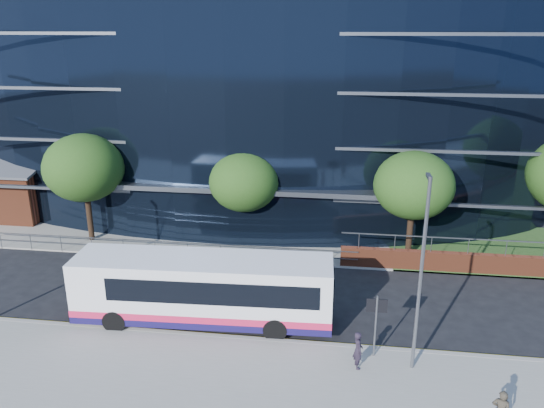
# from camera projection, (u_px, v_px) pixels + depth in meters

# --- Properties ---
(ground) EXTENTS (200.00, 200.00, 0.00)m
(ground) POSITION_uv_depth(u_px,v_px,m) (272.00, 330.00, 24.27)
(ground) COLOR black
(ground) RESTS_ON ground
(pavement_near) EXTENTS (80.00, 8.00, 0.15)m
(pavement_near) POSITION_uv_depth(u_px,v_px,m) (254.00, 402.00, 19.55)
(pavement_near) COLOR gray
(pavement_near) RESTS_ON ground
(kerb) EXTENTS (80.00, 0.25, 0.16)m
(kerb) POSITION_uv_depth(u_px,v_px,m) (269.00, 341.00, 23.30)
(kerb) COLOR gray
(kerb) RESTS_ON ground
(yellow_line_outer) EXTENTS (80.00, 0.08, 0.01)m
(yellow_line_outer) POSITION_uv_depth(u_px,v_px,m) (270.00, 340.00, 23.51)
(yellow_line_outer) COLOR gold
(yellow_line_outer) RESTS_ON ground
(yellow_line_inner) EXTENTS (80.00, 0.08, 0.01)m
(yellow_line_inner) POSITION_uv_depth(u_px,v_px,m) (270.00, 338.00, 23.65)
(yellow_line_inner) COLOR gold
(yellow_line_inner) RESTS_ON ground
(far_forecourt) EXTENTS (50.00, 8.00, 0.10)m
(far_forecourt) POSITION_uv_depth(u_px,v_px,m) (205.00, 234.00, 35.34)
(far_forecourt) COLOR gray
(far_forecourt) RESTS_ON ground
(glass_office) EXTENTS (44.00, 23.10, 16.00)m
(glass_office) POSITION_uv_depth(u_px,v_px,m) (257.00, 95.00, 41.78)
(glass_office) COLOR black
(glass_office) RESTS_ON ground
(brick_pavilion) EXTENTS (8.60, 6.66, 4.40)m
(brick_pavilion) POSITION_uv_depth(u_px,v_px,m) (2.00, 187.00, 39.12)
(brick_pavilion) COLOR brown
(brick_pavilion) RESTS_ON ground
(guard_railings) EXTENTS (24.00, 0.05, 1.10)m
(guard_railings) POSITION_uv_depth(u_px,v_px,m) (155.00, 245.00, 31.59)
(guard_railings) COLOR slate
(guard_railings) RESTS_ON ground
(street_sign) EXTENTS (0.85, 0.09, 2.80)m
(street_sign) POSITION_uv_depth(u_px,v_px,m) (376.00, 313.00, 21.51)
(street_sign) COLOR slate
(street_sign) RESTS_ON pavement_near
(tree_far_a) EXTENTS (4.95, 4.95, 6.98)m
(tree_far_a) POSITION_uv_depth(u_px,v_px,m) (84.00, 168.00, 32.81)
(tree_far_a) COLOR black
(tree_far_a) RESTS_ON ground
(tree_far_b) EXTENTS (4.29, 4.29, 6.05)m
(tree_far_b) POSITION_uv_depth(u_px,v_px,m) (244.00, 182.00, 32.22)
(tree_far_b) COLOR black
(tree_far_b) RESTS_ON ground
(tree_far_c) EXTENTS (4.62, 4.62, 6.51)m
(tree_far_c) POSITION_uv_depth(u_px,v_px,m) (414.00, 185.00, 30.37)
(tree_far_c) COLOR black
(tree_far_c) RESTS_ON ground
(tree_dist_e) EXTENTS (4.62, 4.62, 6.51)m
(tree_dist_e) POSITION_uv_depth(u_px,v_px,m) (541.00, 110.00, 57.30)
(tree_dist_e) COLOR black
(tree_dist_e) RESTS_ON ground
(streetlight_east) EXTENTS (0.15, 0.77, 8.00)m
(streetlight_east) POSITION_uv_depth(u_px,v_px,m) (421.00, 271.00, 20.04)
(streetlight_east) COLOR slate
(streetlight_east) RESTS_ON pavement_near
(city_bus) EXTENTS (12.01, 3.22, 3.22)m
(city_bus) POSITION_uv_depth(u_px,v_px,m) (205.00, 289.00, 24.40)
(city_bus) COLOR white
(city_bus) RESTS_ON ground
(pedestrian) EXTENTS (0.51, 0.66, 1.60)m
(pedestrian) POSITION_uv_depth(u_px,v_px,m) (358.00, 350.00, 21.15)
(pedestrian) COLOR black
(pedestrian) RESTS_ON pavement_near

